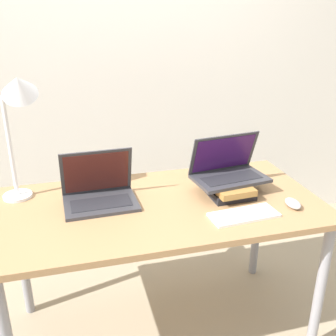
# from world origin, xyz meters

# --- Properties ---
(wall_back) EXTENTS (8.00, 0.05, 2.70)m
(wall_back) POSITION_xyz_m (0.00, 1.48, 1.35)
(wall_back) COLOR silver
(wall_back) RESTS_ON ground_plane
(desk) EXTENTS (1.54, 0.79, 0.78)m
(desk) POSITION_xyz_m (0.00, 0.39, 0.70)
(desk) COLOR #9E754C
(desk) RESTS_ON ground_plane
(laptop_left) EXTENTS (0.35, 0.26, 0.26)m
(laptop_left) POSITION_xyz_m (-0.28, 0.48, 0.83)
(laptop_left) COLOR #333338
(laptop_left) RESTS_ON desk
(book_stack) EXTENTS (0.22, 0.29, 0.07)m
(book_stack) POSITION_xyz_m (0.35, 0.41, 0.81)
(book_stack) COLOR black
(book_stack) RESTS_ON desk
(laptop_on_books) EXTENTS (0.39, 0.27, 0.22)m
(laptop_on_books) POSITION_xyz_m (0.36, 0.45, 0.89)
(laptop_on_books) COLOR #333338
(laptop_on_books) RESTS_ON book_stack
(wireless_keyboard) EXTENTS (0.32, 0.15, 0.01)m
(wireless_keyboard) POSITION_xyz_m (0.33, 0.17, 0.78)
(wireless_keyboard) COLOR white
(wireless_keyboard) RESTS_ON desk
(mouse) EXTENTS (0.06, 0.10, 0.04)m
(mouse) POSITION_xyz_m (0.59, 0.20, 0.80)
(mouse) COLOR #B2B2B7
(mouse) RESTS_ON desk
(desk_lamp) EXTENTS (0.23, 0.20, 0.64)m
(desk_lamp) POSITION_xyz_m (-0.60, 0.61, 1.26)
(desk_lamp) COLOR white
(desk_lamp) RESTS_ON desk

